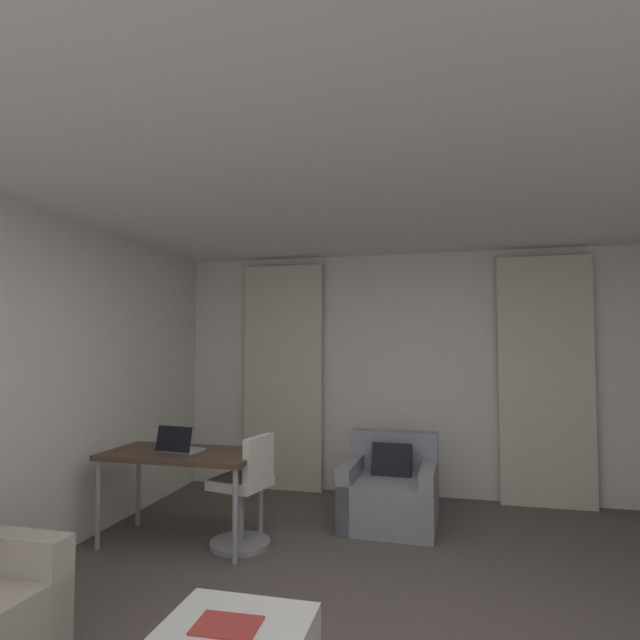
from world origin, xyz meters
The scene contains 9 objects.
wall_window centered at (0.00, 3.03, 1.30)m, with size 5.12×0.06×2.60m.
ceiling centered at (0.00, 0.00, 2.63)m, with size 5.12×6.12×0.06m, color white.
curtain_left_panel centered at (-1.38, 2.90, 1.25)m, with size 0.90×0.06×2.50m.
curtain_right_panel centered at (1.38, 2.90, 1.25)m, with size 0.90×0.06×2.50m.
armchair centered at (-0.09, 2.06, 0.27)m, with size 0.84×0.85×0.78m.
desk centered at (-1.70, 1.23, 0.67)m, with size 1.26×0.65×0.73m.
desk_chair centered at (-1.17, 1.26, 0.39)m, with size 0.48×0.48×0.88m.
laptop centered at (-1.72, 1.20, 0.78)m, with size 0.35×0.28×0.22m.
magazine_open centered at (-0.54, -0.53, 0.39)m, with size 0.29×0.21×0.01m.
Camera 1 is at (0.38, -2.66, 1.59)m, focal length 28.95 mm.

